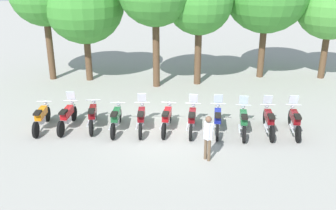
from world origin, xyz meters
The scene contains 16 objects.
ground_plane centered at (0.00, 0.00, 0.00)m, with size 80.00×80.00×0.00m, color #9E9B93.
motorcycle_0 centered at (-5.06, -0.36, 0.50)m, with size 0.62×2.19×0.99m.
motorcycle_1 centered at (-4.05, -0.17, 0.52)m, with size 0.62×2.19×1.37m.
motorcycle_2 centered at (-3.04, 0.01, 0.50)m, with size 0.67×2.17×0.99m.
motorcycle_3 centered at (-2.03, -0.19, 0.50)m, with size 0.62×2.19×0.99m.
motorcycle_4 centered at (-1.02, -0.06, 0.52)m, with size 0.62×2.19×1.37m.
motorcycle_5 centered at (0.00, 0.04, 0.50)m, with size 0.62×2.19×0.99m.
motorcycle_6 centered at (1.01, 0.06, 0.52)m, with size 0.62×2.19×1.37m.
motorcycle_7 centered at (2.02, 0.13, 0.52)m, with size 0.62×2.19×1.37m.
motorcycle_8 centered at (3.03, 0.08, 0.52)m, with size 0.62×2.19×1.37m.
motorcycle_9 centered at (4.04, 0.23, 0.52)m, with size 0.62×2.19×1.37m.
motorcycle_10 centered at (5.05, 0.32, 0.52)m, with size 0.62×2.19×1.37m.
person_0 centered at (1.65, -2.23, 0.96)m, with size 0.34×0.34×1.65m.
tree_1 centered at (-5.00, 6.13, 4.16)m, with size 4.21×4.21×6.28m.
tree_3 centered at (1.01, 6.07, 4.35)m, with size 3.42×3.42×6.09m.
tree_5 centered at (7.97, 7.83, 4.11)m, with size 3.81×3.81×6.04m.
Camera 1 is at (1.54, -14.31, 6.83)m, focal length 42.04 mm.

